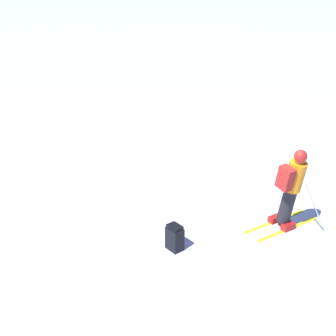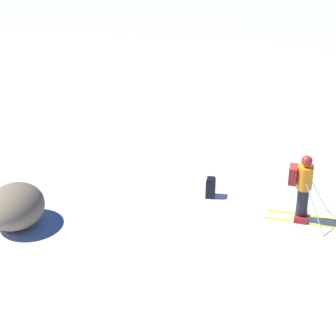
# 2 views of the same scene
# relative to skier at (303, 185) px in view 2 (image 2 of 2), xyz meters

# --- Properties ---
(ground_plane) EXTENTS (300.00, 300.00, 0.00)m
(ground_plane) POSITION_rel_skier_xyz_m (0.97, -0.06, -0.96)
(ground_plane) COLOR white
(skier) EXTENTS (1.26, 1.67, 1.74)m
(skier) POSITION_rel_skier_xyz_m (0.00, 0.00, 0.00)
(skier) COLOR yellow
(skier) RESTS_ON ground
(spare_backpack) EXTENTS (0.32, 0.25, 0.50)m
(spare_backpack) POSITION_rel_skier_xyz_m (1.12, 2.02, -0.71)
(spare_backpack) COLOR black
(spare_backpack) RESTS_ON ground
(exposed_boulder_1) EXTENTS (1.49, 1.27, 0.97)m
(exposed_boulder_1) POSITION_rel_skier_xyz_m (-0.52, 6.39, -0.47)
(exposed_boulder_1) COLOR #7A664C
(exposed_boulder_1) RESTS_ON ground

